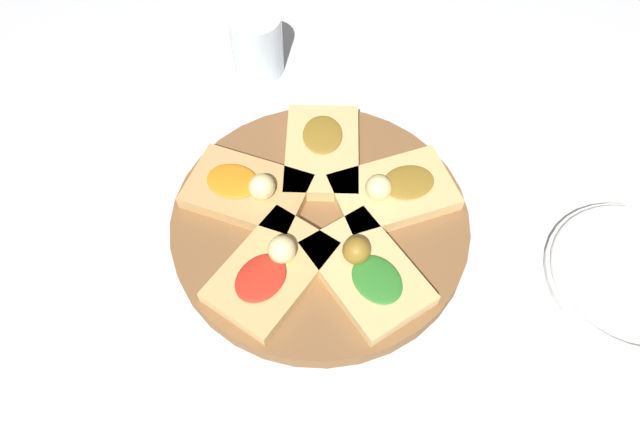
# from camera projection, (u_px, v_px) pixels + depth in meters

# --- Properties ---
(ground_plane) EXTENTS (3.00, 3.00, 0.00)m
(ground_plane) POSITION_uv_depth(u_px,v_px,m) (320.00, 227.00, 0.86)
(ground_plane) COLOR silver
(serving_board) EXTENTS (0.40, 0.40, 0.02)m
(serving_board) POSITION_uv_depth(u_px,v_px,m) (320.00, 222.00, 0.85)
(serving_board) COLOR brown
(serving_board) RESTS_ON ground_plane
(focaccia_slice_0) EXTENTS (0.16, 0.19, 0.03)m
(focaccia_slice_0) POSITION_uv_depth(u_px,v_px,m) (322.00, 150.00, 0.89)
(focaccia_slice_0) COLOR #DBB775
(focaccia_slice_0) RESTS_ON serving_board
(focaccia_slice_1) EXTENTS (0.19, 0.19, 0.05)m
(focaccia_slice_1) POSITION_uv_depth(u_px,v_px,m) (248.00, 190.00, 0.85)
(focaccia_slice_1) COLOR tan
(focaccia_slice_1) RESTS_ON serving_board
(focaccia_slice_2) EXTENTS (0.19, 0.17, 0.05)m
(focaccia_slice_2) POSITION_uv_depth(u_px,v_px,m) (272.00, 269.00, 0.78)
(focaccia_slice_2) COLOR tan
(focaccia_slice_2) RESTS_ON serving_board
(focaccia_slice_3) EXTENTS (0.13, 0.17, 0.05)m
(focaccia_slice_3) POSITION_uv_depth(u_px,v_px,m) (366.00, 270.00, 0.78)
(focaccia_slice_3) COLOR #DBB775
(focaccia_slice_3) RESTS_ON serving_board
(focaccia_slice_4) EXTENTS (0.17, 0.12, 0.05)m
(focaccia_slice_4) POSITION_uv_depth(u_px,v_px,m) (393.00, 191.00, 0.85)
(focaccia_slice_4) COLOR #DBB775
(focaccia_slice_4) RESTS_ON serving_board
(plate_left) EXTENTS (0.23, 0.23, 0.02)m
(plate_left) POSITION_uv_depth(u_px,v_px,m) (634.00, 276.00, 0.81)
(plate_left) COLOR white
(plate_left) RESTS_ON ground_plane
(water_glass) EXTENTS (0.08, 0.08, 0.10)m
(water_glass) POSITION_uv_depth(u_px,v_px,m) (257.00, 44.00, 0.99)
(water_glass) COLOR silver
(water_glass) RESTS_ON ground_plane
(napkin_stack) EXTENTS (0.15, 0.14, 0.01)m
(napkin_stack) POSITION_uv_depth(u_px,v_px,m) (403.00, 62.00, 1.03)
(napkin_stack) COLOR white
(napkin_stack) RESTS_ON ground_plane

